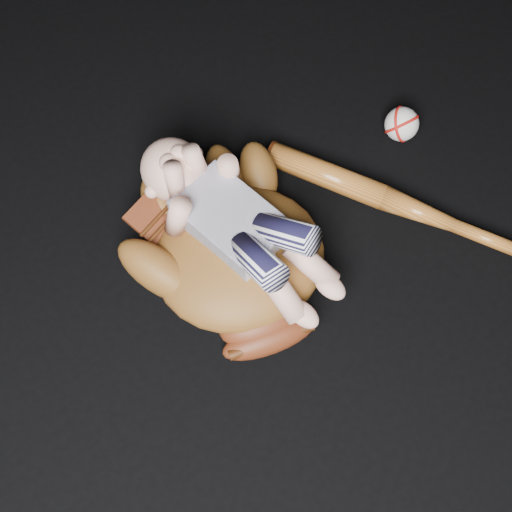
% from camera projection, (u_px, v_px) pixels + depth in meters
% --- Properties ---
extents(baseball_glove, '(0.48, 0.51, 0.13)m').
position_uv_depth(baseball_glove, '(239.00, 253.00, 1.08)').
color(baseball_glove, '#5C3513').
rests_on(baseball_glove, ground).
extents(newborn_baby, '(0.24, 0.42, 0.16)m').
position_uv_depth(newborn_baby, '(245.00, 227.00, 1.03)').
color(newborn_baby, '#DFA490').
rests_on(newborn_baby, baseball_glove).
extents(baseball_bat, '(0.27, 0.48, 0.05)m').
position_uv_depth(baseball_bat, '(398.00, 203.00, 1.17)').
color(baseball_bat, '#9B561E').
rests_on(baseball_bat, ground).
extents(baseball, '(0.08, 0.08, 0.07)m').
position_uv_depth(baseball, '(402.00, 124.00, 1.23)').
color(baseball, silver).
rests_on(baseball, ground).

